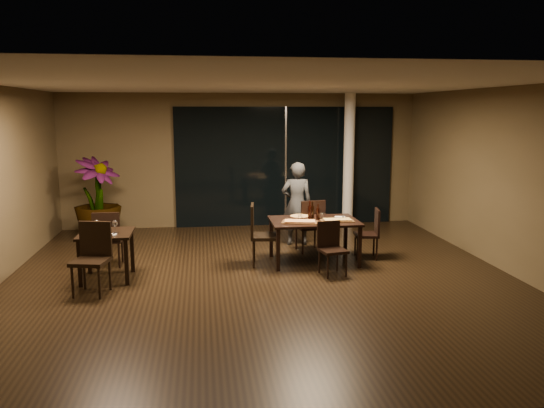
% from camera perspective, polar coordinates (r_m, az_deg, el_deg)
% --- Properties ---
extents(ground, '(8.00, 8.00, 0.00)m').
position_cam_1_polar(ground, '(8.44, -1.09, -8.01)').
color(ground, black).
rests_on(ground, ground).
extents(wall_back, '(8.00, 0.10, 3.00)m').
position_cam_1_polar(wall_back, '(12.11, -3.31, 4.73)').
color(wall_back, brown).
rests_on(wall_back, ground).
extents(wall_front, '(8.00, 0.10, 3.00)m').
position_cam_1_polar(wall_front, '(4.18, 5.22, -5.44)').
color(wall_front, brown).
rests_on(wall_front, ground).
extents(wall_right, '(0.10, 8.00, 3.00)m').
position_cam_1_polar(wall_right, '(9.46, 24.09, 2.39)').
color(wall_right, brown).
rests_on(wall_right, ground).
extents(ceiling, '(8.00, 8.00, 0.04)m').
position_cam_1_polar(ceiling, '(8.04, -1.16, 12.93)').
color(ceiling, silver).
rests_on(ceiling, wall_back).
extents(window_panel, '(5.00, 0.06, 2.70)m').
position_cam_1_polar(window_panel, '(12.15, 1.45, 4.05)').
color(window_panel, black).
rests_on(window_panel, ground).
extents(column, '(0.24, 0.24, 3.00)m').
position_cam_1_polar(column, '(12.14, 8.25, 4.65)').
color(column, white).
rests_on(column, ground).
extents(main_table, '(1.50, 1.00, 0.75)m').
position_cam_1_polar(main_table, '(9.19, 4.54, -2.19)').
color(main_table, black).
rests_on(main_table, ground).
extents(side_table, '(0.80, 0.80, 0.75)m').
position_cam_1_polar(side_table, '(8.64, -17.40, -3.76)').
color(side_table, black).
rests_on(side_table, ground).
extents(chair_main_far, '(0.53, 0.53, 1.00)m').
position_cam_1_polar(chair_main_far, '(9.84, 4.20, -2.06)').
color(chair_main_far, black).
rests_on(chair_main_far, ground).
extents(chair_main_near, '(0.47, 0.47, 0.85)m').
position_cam_1_polar(chair_main_near, '(8.61, 6.36, -4.41)').
color(chair_main_near, black).
rests_on(chair_main_near, ground).
extents(chair_main_left, '(0.54, 0.54, 1.05)m').
position_cam_1_polar(chair_main_left, '(9.02, -1.31, -2.96)').
color(chair_main_left, black).
rests_on(chair_main_left, ground).
extents(chair_main_right, '(0.48, 0.48, 0.89)m').
position_cam_1_polar(chair_main_right, '(9.62, 10.58, -2.84)').
color(chair_main_right, black).
rests_on(chair_main_right, ground).
extents(chair_side_far, '(0.45, 0.45, 0.96)m').
position_cam_1_polar(chair_side_far, '(9.32, -17.23, -3.32)').
color(chair_side_far, black).
rests_on(chair_side_far, ground).
extents(chair_side_near, '(0.57, 0.57, 1.03)m').
position_cam_1_polar(chair_side_near, '(8.10, -18.71, -5.10)').
color(chair_side_near, black).
rests_on(chair_side_near, ground).
extents(diner, '(0.58, 0.42, 1.64)m').
position_cam_1_polar(diner, '(10.36, 2.67, 0.04)').
color(diner, '#2F3134').
rests_on(diner, ground).
extents(potted_plant, '(1.29, 1.29, 1.68)m').
position_cam_1_polar(potted_plant, '(11.37, -18.27, 0.55)').
color(potted_plant, '#234E1A').
rests_on(potted_plant, ground).
extents(pizza_board_left, '(0.66, 0.45, 0.01)m').
position_cam_1_polar(pizza_board_left, '(8.93, 3.02, -1.98)').
color(pizza_board_left, '#4C2F18').
rests_on(pizza_board_left, main_table).
extents(pizza_board_right, '(0.58, 0.32, 0.01)m').
position_cam_1_polar(pizza_board_right, '(9.12, 7.02, -1.80)').
color(pizza_board_right, '#452D16').
rests_on(pizza_board_right, main_table).
extents(oblong_pizza_left, '(0.53, 0.32, 0.02)m').
position_cam_1_polar(oblong_pizza_left, '(8.93, 3.02, -1.88)').
color(oblong_pizza_left, '#6E0A09').
rests_on(oblong_pizza_left, pizza_board_left).
extents(oblong_pizza_right, '(0.45, 0.22, 0.02)m').
position_cam_1_polar(oblong_pizza_right, '(9.11, 7.02, -1.70)').
color(oblong_pizza_right, maroon).
rests_on(oblong_pizza_right, pizza_board_right).
extents(round_pizza, '(0.33, 0.33, 0.01)m').
position_cam_1_polar(round_pizza, '(9.43, 3.02, -1.34)').
color(round_pizza, '#AB1813').
rests_on(round_pizza, main_table).
extents(bottle_a, '(0.07, 0.07, 0.32)m').
position_cam_1_polar(bottle_a, '(9.20, 4.09, -0.68)').
color(bottle_a, black).
rests_on(bottle_a, main_table).
extents(bottle_b, '(0.06, 0.06, 0.27)m').
position_cam_1_polar(bottle_b, '(9.20, 4.97, -0.85)').
color(bottle_b, black).
rests_on(bottle_b, main_table).
extents(bottle_c, '(0.07, 0.07, 0.30)m').
position_cam_1_polar(bottle_c, '(9.27, 4.34, -0.66)').
color(bottle_c, black).
rests_on(bottle_c, main_table).
extents(tumbler_left, '(0.07, 0.07, 0.08)m').
position_cam_1_polar(tumbler_left, '(9.18, 3.04, -1.44)').
color(tumbler_left, white).
rests_on(tumbler_left, main_table).
extents(tumbler_right, '(0.08, 0.08, 0.10)m').
position_cam_1_polar(tumbler_right, '(9.30, 5.47, -1.27)').
color(tumbler_right, white).
rests_on(tumbler_right, main_table).
extents(napkin_near, '(0.20, 0.14, 0.01)m').
position_cam_1_polar(napkin_near, '(9.22, 7.80, -1.68)').
color(napkin_near, white).
rests_on(napkin_near, main_table).
extents(napkin_far, '(0.20, 0.15, 0.01)m').
position_cam_1_polar(napkin_far, '(9.44, 7.31, -1.40)').
color(napkin_far, white).
rests_on(napkin_far, main_table).
extents(wine_glass_a, '(0.08, 0.08, 0.17)m').
position_cam_1_polar(wine_glass_a, '(8.72, -18.33, -2.25)').
color(wine_glass_a, white).
rests_on(wine_glass_a, side_table).
extents(wine_glass_b, '(0.08, 0.08, 0.19)m').
position_cam_1_polar(wine_glass_b, '(8.52, -16.53, -2.38)').
color(wine_glass_b, white).
rests_on(wine_glass_b, side_table).
extents(side_napkin, '(0.21, 0.16, 0.01)m').
position_cam_1_polar(side_napkin, '(8.41, -17.04, -3.16)').
color(side_napkin, white).
rests_on(side_napkin, side_table).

